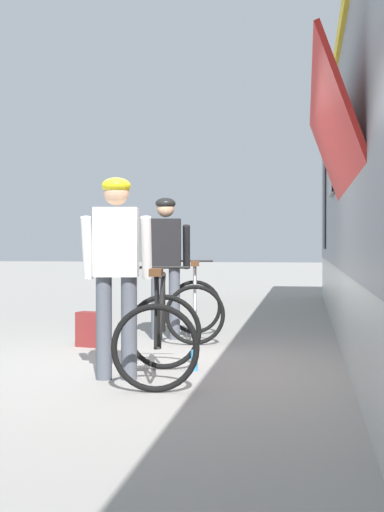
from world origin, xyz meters
name	(u,v)px	position (x,y,z in m)	size (l,w,h in m)	color
ground_plane	(161,370)	(0.00, 0.00, 0.00)	(80.00, 80.00, 0.00)	gray
cyclist_near_in_dark	(166,255)	(-0.39, 2.10, 1.05)	(0.64, 0.37, 1.76)	#4C515B
cyclist_far_in_white	(116,259)	(-0.30, -0.48, 1.05)	(0.64, 0.37, 1.76)	#4C515B
bicycle_near_silver	(195,307)	(-0.03, 2.16, 0.40)	(0.87, 1.17, 0.99)	black
bicycle_far_black	(160,334)	(0.09, -0.45, 0.40)	(0.85, 1.16, 0.99)	black
backpack_on_platform	(90,329)	(-1.13, 1.35, 0.20)	(0.28, 0.18, 0.40)	maroon
water_bottle_near_the_bikes	(194,360)	(0.31, 0.04, 0.10)	(0.07, 0.07, 0.19)	#338CCC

